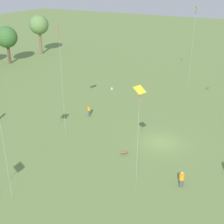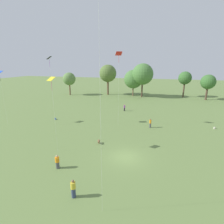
{
  "view_description": "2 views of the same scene",
  "coord_description": "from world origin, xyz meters",
  "px_view_note": "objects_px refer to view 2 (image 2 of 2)",
  "views": [
    {
      "loc": [
        -31.1,
        -10.5,
        18.2
      ],
      "look_at": [
        -2.87,
        5.15,
        3.99
      ],
      "focal_mm": 50.0,
      "sensor_mm": 36.0,
      "label": 1
    },
    {
      "loc": [
        3.83,
        -19.63,
        11.58
      ],
      "look_at": [
        -2.71,
        3.02,
        4.97
      ],
      "focal_mm": 28.0,
      "sensor_mm": 36.0,
      "label": 2
    }
  ],
  "objects_px": {
    "person_0": "(124,108)",
    "picnic_bag_1": "(215,128)",
    "person_3": "(73,189)",
    "dog_0": "(99,141)",
    "kite_5": "(119,56)",
    "person_4": "(57,162)",
    "picnic_bag_0": "(55,119)",
    "kite_1": "(49,61)",
    "kite_0": "(51,82)",
    "person_1": "(150,123)"
  },
  "relations": [
    {
      "from": "picnic_bag_1",
      "to": "kite_0",
      "type": "bearing_deg",
      "value": -146.3
    },
    {
      "from": "person_3",
      "to": "dog_0",
      "type": "xyz_separation_m",
      "value": [
        -1.58,
        10.76,
        -0.52
      ]
    },
    {
      "from": "person_3",
      "to": "dog_0",
      "type": "bearing_deg",
      "value": 66.68
    },
    {
      "from": "kite_5",
      "to": "kite_1",
      "type": "bearing_deg",
      "value": 31.3
    },
    {
      "from": "person_0",
      "to": "kite_5",
      "type": "xyz_separation_m",
      "value": [
        1.05,
        -10.68,
        11.92
      ]
    },
    {
      "from": "person_1",
      "to": "picnic_bag_0",
      "type": "relative_size",
      "value": 3.62
    },
    {
      "from": "person_0",
      "to": "person_3",
      "type": "distance_m",
      "value": 30.04
    },
    {
      "from": "picnic_bag_1",
      "to": "person_1",
      "type": "bearing_deg",
      "value": -166.9
    },
    {
      "from": "dog_0",
      "to": "picnic_bag_0",
      "type": "height_order",
      "value": "dog_0"
    },
    {
      "from": "person_3",
      "to": "picnic_bag_0",
      "type": "relative_size",
      "value": 3.69
    },
    {
      "from": "dog_0",
      "to": "picnic_bag_1",
      "type": "distance_m",
      "value": 21.61
    },
    {
      "from": "kite_1",
      "to": "kite_0",
      "type": "bearing_deg",
      "value": 62.34
    },
    {
      "from": "person_0",
      "to": "person_3",
      "type": "relative_size",
      "value": 0.93
    },
    {
      "from": "person_1",
      "to": "dog_0",
      "type": "distance_m",
      "value": 11.28
    },
    {
      "from": "person_1",
      "to": "kite_5",
      "type": "relative_size",
      "value": 0.13
    },
    {
      "from": "kite_5",
      "to": "dog_0",
      "type": "distance_m",
      "value": 15.08
    },
    {
      "from": "person_1",
      "to": "dog_0",
      "type": "height_order",
      "value": "person_1"
    },
    {
      "from": "person_3",
      "to": "picnic_bag_0",
      "type": "bearing_deg",
      "value": 95.5
    },
    {
      "from": "person_4",
      "to": "picnic_bag_0",
      "type": "distance_m",
      "value": 18.82
    },
    {
      "from": "person_1",
      "to": "person_4",
      "type": "relative_size",
      "value": 1.08
    },
    {
      "from": "kite_0",
      "to": "kite_1",
      "type": "distance_m",
      "value": 11.58
    },
    {
      "from": "person_0",
      "to": "dog_0",
      "type": "distance_m",
      "value": 19.23
    },
    {
      "from": "person_0",
      "to": "person_4",
      "type": "relative_size",
      "value": 1.02
    },
    {
      "from": "kite_1",
      "to": "dog_0",
      "type": "xyz_separation_m",
      "value": [
        11.14,
        -5.57,
        -11.6
      ]
    },
    {
      "from": "person_0",
      "to": "person_1",
      "type": "bearing_deg",
      "value": 58.02
    },
    {
      "from": "person_3",
      "to": "person_4",
      "type": "distance_m",
      "value": 5.28
    },
    {
      "from": "kite_1",
      "to": "picnic_bag_1",
      "type": "xyz_separation_m",
      "value": [
        29.37,
        6.03,
        -11.79
      ]
    },
    {
      "from": "person_0",
      "to": "person_4",
      "type": "bearing_deg",
      "value": 18.91
    },
    {
      "from": "person_3",
      "to": "kite_1",
      "type": "bearing_deg",
      "value": 96.23
    },
    {
      "from": "person_3",
      "to": "person_0",
      "type": "bearing_deg",
      "value": 61.8
    },
    {
      "from": "person_1",
      "to": "kite_5",
      "type": "xyz_separation_m",
      "value": [
        -6.04,
        -0.41,
        11.87
      ]
    },
    {
      "from": "person_4",
      "to": "kite_1",
      "type": "xyz_separation_m",
      "value": [
        -8.82,
        12.79,
        11.16
      ]
    },
    {
      "from": "person_0",
      "to": "picnic_bag_1",
      "type": "distance_m",
      "value": 19.99
    },
    {
      "from": "kite_1",
      "to": "kite_5",
      "type": "relative_size",
      "value": 0.94
    },
    {
      "from": "person_1",
      "to": "kite_0",
      "type": "distance_m",
      "value": 19.04
    },
    {
      "from": "kite_0",
      "to": "picnic_bag_1",
      "type": "height_order",
      "value": "kite_0"
    },
    {
      "from": "kite_0",
      "to": "picnic_bag_1",
      "type": "distance_m",
      "value": 28.99
    },
    {
      "from": "kite_1",
      "to": "picnic_bag_0",
      "type": "distance_m",
      "value": 12.25
    },
    {
      "from": "kite_1",
      "to": "person_4",
      "type": "bearing_deg",
      "value": 61.77
    },
    {
      "from": "person_3",
      "to": "kite_1",
      "type": "distance_m",
      "value": 23.48
    },
    {
      "from": "person_0",
      "to": "picnic_bag_0",
      "type": "bearing_deg",
      "value": -25.9
    },
    {
      "from": "person_0",
      "to": "kite_1",
      "type": "xyz_separation_m",
      "value": [
        -10.9,
        -13.65,
        11.12
      ]
    },
    {
      "from": "person_0",
      "to": "kite_0",
      "type": "height_order",
      "value": "kite_0"
    },
    {
      "from": "person_4",
      "to": "kite_5",
      "type": "relative_size",
      "value": 0.12
    },
    {
      "from": "kite_1",
      "to": "picnic_bag_1",
      "type": "bearing_deg",
      "value": 128.79
    },
    {
      "from": "person_0",
      "to": "dog_0",
      "type": "xyz_separation_m",
      "value": [
        0.25,
        -19.23,
        -0.47
      ]
    },
    {
      "from": "person_1",
      "to": "person_3",
      "type": "relative_size",
      "value": 0.98
    },
    {
      "from": "kite_0",
      "to": "picnic_bag_1",
      "type": "bearing_deg",
      "value": 97.38
    },
    {
      "from": "kite_1",
      "to": "dog_0",
      "type": "distance_m",
      "value": 17.02
    },
    {
      "from": "kite_5",
      "to": "picnic_bag_0",
      "type": "xyz_separation_m",
      "value": [
        -13.72,
        -0.21,
        -12.6
      ]
    }
  ]
}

